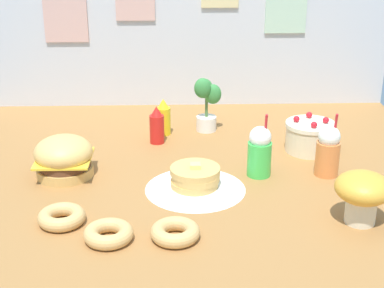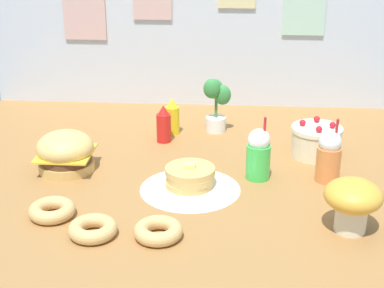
# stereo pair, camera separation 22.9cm
# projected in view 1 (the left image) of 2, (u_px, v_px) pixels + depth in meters

# --- Properties ---
(ground_plane) EXTENTS (2.23, 2.02, 0.02)m
(ground_plane) POSITION_uv_depth(u_px,v_px,m) (185.00, 185.00, 2.34)
(ground_plane) COLOR #9E6B38
(back_wall) EXTENTS (2.23, 0.04, 0.84)m
(back_wall) POSITION_uv_depth(u_px,v_px,m) (181.00, 28.00, 3.11)
(back_wall) COLOR silver
(back_wall) RESTS_ON ground_plane
(doily_mat) EXTENTS (0.39, 0.39, 0.00)m
(doily_mat) POSITION_uv_depth(u_px,v_px,m) (195.00, 189.00, 2.28)
(doily_mat) COLOR white
(doily_mat) RESTS_ON ground_plane
(burger) EXTENTS (0.24, 0.24, 0.17)m
(burger) POSITION_uv_depth(u_px,v_px,m) (64.00, 157.00, 2.37)
(burger) COLOR #DBA859
(burger) RESTS_ON ground_plane
(pancake_stack) EXTENTS (0.30, 0.30, 0.11)m
(pancake_stack) POSITION_uv_depth(u_px,v_px,m) (195.00, 180.00, 2.27)
(pancake_stack) COLOR white
(pancake_stack) RESTS_ON doily_mat
(layer_cake) EXTENTS (0.22, 0.22, 0.16)m
(layer_cake) POSITION_uv_depth(u_px,v_px,m) (310.00, 136.00, 2.62)
(layer_cake) COLOR beige
(layer_cake) RESTS_ON ground_plane
(ketchup_bottle) EXTENTS (0.07, 0.07, 0.18)m
(ketchup_bottle) POSITION_uv_depth(u_px,v_px,m) (157.00, 126.00, 2.71)
(ketchup_bottle) COLOR red
(ketchup_bottle) RESTS_ON ground_plane
(mustard_bottle) EXTENTS (0.07, 0.07, 0.18)m
(mustard_bottle) POSITION_uv_depth(u_px,v_px,m) (164.00, 118.00, 2.81)
(mustard_bottle) COLOR yellow
(mustard_bottle) RESTS_ON ground_plane
(cream_soda_cup) EXTENTS (0.10, 0.10, 0.27)m
(cream_soda_cup) POSITION_uv_depth(u_px,v_px,m) (260.00, 151.00, 2.37)
(cream_soda_cup) COLOR green
(cream_soda_cup) RESTS_ON ground_plane
(orange_float_cup) EXTENTS (0.10, 0.10, 0.27)m
(orange_float_cup) POSITION_uv_depth(u_px,v_px,m) (328.00, 151.00, 2.37)
(orange_float_cup) COLOR orange
(orange_float_cup) RESTS_ON ground_plane
(donut_pink_glaze) EXTENTS (0.17, 0.17, 0.05)m
(donut_pink_glaze) POSITION_uv_depth(u_px,v_px,m) (62.00, 217.00, 2.03)
(donut_pink_glaze) COLOR tan
(donut_pink_glaze) RESTS_ON ground_plane
(donut_chocolate) EXTENTS (0.17, 0.17, 0.05)m
(donut_chocolate) POSITION_uv_depth(u_px,v_px,m) (108.00, 233.00, 1.93)
(donut_chocolate) COLOR tan
(donut_chocolate) RESTS_ON ground_plane
(donut_vanilla) EXTENTS (0.17, 0.17, 0.05)m
(donut_vanilla) POSITION_uv_depth(u_px,v_px,m) (175.00, 232.00, 1.94)
(donut_vanilla) COLOR tan
(donut_vanilla) RESTS_ON ground_plane
(potted_plant) EXTENTS (0.13, 0.11, 0.27)m
(potted_plant) POSITION_uv_depth(u_px,v_px,m) (207.00, 102.00, 2.83)
(potted_plant) COLOR white
(potted_plant) RESTS_ON ground_plane
(mushroom_stool) EXTENTS (0.20, 0.20, 0.19)m
(mushroom_stool) POSITION_uv_depth(u_px,v_px,m) (363.00, 192.00, 2.01)
(mushroom_stool) COLOR beige
(mushroom_stool) RESTS_ON ground_plane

